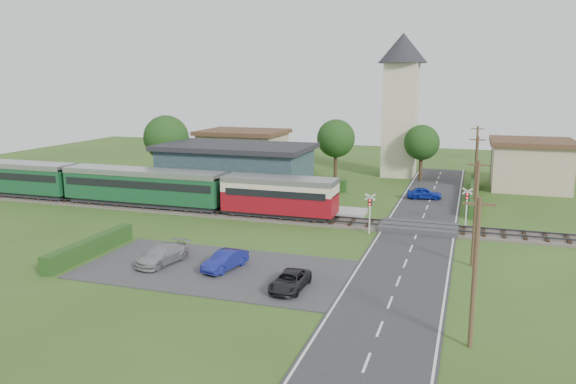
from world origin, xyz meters
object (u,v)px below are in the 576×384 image
(church_tower, at_px, (401,94))
(pedestrian_near, at_px, (260,195))
(train, at_px, (115,184))
(pedestrian_far, at_px, (173,189))
(house_west, at_px, (243,151))
(car_on_road, at_px, (424,193))
(equipment_hut, at_px, (140,183))
(car_park_dark, at_px, (290,281))
(house_east, at_px, (530,164))
(car_park_silver, at_px, (162,255))
(crossing_signal_near, at_px, (370,208))
(car_park_blue, at_px, (225,260))
(station_building, at_px, (236,169))
(crossing_signal_far, at_px, (467,201))

(church_tower, height_order, pedestrian_near, church_tower)
(train, relative_size, pedestrian_far, 25.57)
(house_west, bearing_deg, car_on_road, -23.50)
(equipment_hut, distance_m, car_park_dark, 29.33)
(house_east, relative_size, car_park_silver, 2.09)
(car_park_dark, bearing_deg, car_park_silver, 170.73)
(crossing_signal_near, relative_size, pedestrian_near, 1.72)
(church_tower, distance_m, crossing_signal_near, 29.57)
(pedestrian_near, relative_size, pedestrian_far, 1.13)
(church_tower, distance_m, car_park_blue, 41.42)
(church_tower, relative_size, house_east, 2.00)
(house_west, relative_size, crossing_signal_near, 3.30)
(car_park_blue, bearing_deg, pedestrian_far, 140.91)
(car_park_silver, distance_m, pedestrian_near, 16.78)
(station_building, height_order, house_east, house_east)
(house_west, relative_size, car_park_silver, 2.56)
(pedestrian_far, bearing_deg, car_park_blue, -153.42)
(equipment_hut, xyz_separation_m, car_park_blue, (17.18, -17.08, -1.07))
(train, distance_m, car_park_blue, 22.71)
(train, bearing_deg, car_park_silver, -46.31)
(crossing_signal_far, bearing_deg, station_building, 164.37)
(crossing_signal_near, height_order, car_on_road, crossing_signal_near)
(house_east, height_order, pedestrian_near, house_east)
(pedestrian_near, bearing_deg, house_east, -141.31)
(car_park_blue, relative_size, car_park_silver, 0.85)
(crossing_signal_near, bearing_deg, church_tower, 92.82)
(car_park_silver, bearing_deg, crossing_signal_near, 55.63)
(equipment_hut, relative_size, car_park_blue, 0.71)
(house_east, xyz_separation_m, car_park_blue, (-20.82, -35.88, -2.12))
(pedestrian_far, bearing_deg, equipment_hut, 80.70)
(station_building, height_order, church_tower, church_tower)
(train, distance_m, pedestrian_near, 14.20)
(station_building, bearing_deg, pedestrian_far, -127.55)
(train, xyz_separation_m, car_park_dark, (22.93, -15.92, -1.59))
(car_park_blue, height_order, car_park_dark, car_park_blue)
(car_park_blue, relative_size, pedestrian_far, 2.13)
(car_on_road, distance_m, pedestrian_far, 25.40)
(station_building, bearing_deg, pedestrian_near, -50.73)
(crossing_signal_far, distance_m, pedestrian_near, 18.41)
(train, height_order, pedestrian_far, train)
(car_park_dark, bearing_deg, pedestrian_near, 117.35)
(equipment_hut, xyz_separation_m, pedestrian_far, (3.66, 0.14, -0.45))
(crossing_signal_near, bearing_deg, house_west, 130.11)
(house_west, height_order, car_on_road, house_west)
(car_park_blue, xyz_separation_m, pedestrian_near, (-3.98, 16.51, 0.73))
(car_on_road, xyz_separation_m, car_park_dark, (-5.17, -28.32, -0.06))
(station_building, height_order, pedestrian_near, station_building)
(station_building, bearing_deg, crossing_signal_far, -15.63)
(pedestrian_near, bearing_deg, station_building, -50.04)
(equipment_hut, bearing_deg, house_east, 26.32)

